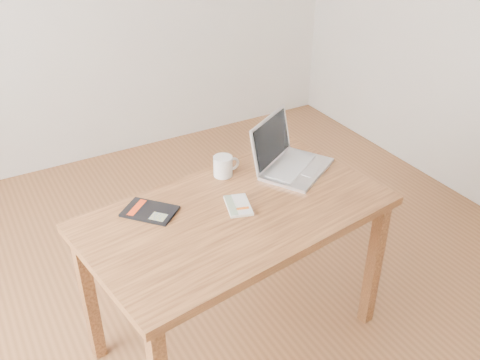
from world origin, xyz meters
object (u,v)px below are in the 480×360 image
desk (237,227)px  laptop (288,158)px  black_guidebook (150,211)px  coffee_mug (224,166)px  white_guidebook (238,206)px

desk → laptop: bearing=18.2°
black_guidebook → laptop: 0.71m
coffee_mug → black_guidebook: bearing=-161.0°
white_guidebook → black_guidebook: bearing=173.7°
laptop → desk: bearing=175.9°
laptop → coffee_mug: 0.31m
desk → black_guidebook: size_ratio=5.37×
white_guidebook → coffee_mug: 0.27m
desk → black_guidebook: black_guidebook is taller
desk → coffee_mug: bearing=64.5°
white_guidebook → black_guidebook: (-0.34, 0.15, -0.00)m
black_guidebook → coffee_mug: bearing=-25.6°
desk → black_guidebook: (-0.32, 0.16, 0.10)m
desk → white_guidebook: 0.10m
white_guidebook → coffee_mug: bearing=91.8°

